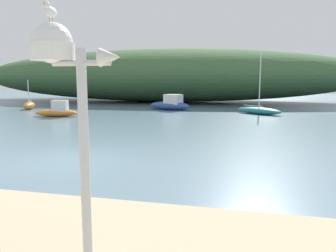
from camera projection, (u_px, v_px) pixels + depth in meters
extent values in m
plane|color=slate|center=(69.00, 161.00, 11.02)|extent=(120.00, 120.00, 0.00)
ellipsoid|color=#3D6038|center=(160.00, 76.00, 41.63)|extent=(50.18, 15.99, 6.51)
cylinder|color=silver|center=(85.00, 167.00, 4.03)|extent=(0.12, 0.12, 2.87)
cylinder|color=silver|center=(81.00, 63.00, 3.86)|extent=(0.74, 0.07, 0.07)
cylinder|color=white|center=(53.00, 52.00, 3.92)|extent=(0.53, 0.53, 0.21)
sphere|color=white|center=(52.00, 43.00, 3.91)|extent=(0.49, 0.49, 0.49)
cone|color=silver|center=(110.00, 57.00, 3.77)|extent=(0.25, 0.22, 0.22)
cylinder|color=orange|center=(53.00, 19.00, 3.87)|extent=(0.01, 0.01, 0.05)
cylinder|color=orange|center=(49.00, 20.00, 3.88)|extent=(0.01, 0.01, 0.05)
ellipsoid|color=white|center=(51.00, 12.00, 3.86)|extent=(0.11, 0.23, 0.12)
ellipsoid|color=#9EA0A8|center=(51.00, 10.00, 3.86)|extent=(0.09, 0.22, 0.04)
sphere|color=white|center=(46.00, 4.00, 3.76)|extent=(0.09, 0.09, 0.09)
cone|color=gold|center=(43.00, 4.00, 3.70)|extent=(0.03, 0.05, 0.02)
ellipsoid|color=orange|center=(56.00, 113.00, 24.35)|extent=(3.22, 1.54, 0.54)
cube|color=silver|center=(60.00, 106.00, 24.27)|extent=(1.21, 0.95, 0.87)
ellipsoid|color=orange|center=(29.00, 106.00, 30.45)|extent=(1.67, 2.55, 0.67)
cylinder|color=silver|center=(28.00, 92.00, 30.27)|extent=(0.08, 0.08, 2.25)
cylinder|color=silver|center=(30.00, 101.00, 30.75)|extent=(0.45, 1.03, 0.06)
ellipsoid|color=#2D4C9E|center=(169.00, 106.00, 29.88)|extent=(4.32, 2.68, 0.77)
cube|color=silver|center=(173.00, 99.00, 29.59)|extent=(1.72, 1.56, 0.91)
ellipsoid|color=teal|center=(259.00, 111.00, 26.08)|extent=(3.90, 3.36, 0.55)
cylinder|color=silver|center=(260.00, 81.00, 25.76)|extent=(0.08, 0.08, 4.49)
cylinder|color=silver|center=(253.00, 106.00, 26.49)|extent=(1.47, 1.14, 0.06)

